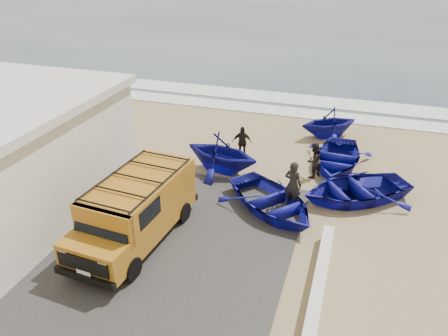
# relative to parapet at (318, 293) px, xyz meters

# --- Properties ---
(ground) EXTENTS (160.00, 160.00, 0.00)m
(ground) POSITION_rel_parapet_xyz_m (-5.00, 3.00, -0.28)
(ground) COLOR tan
(slab) EXTENTS (12.00, 10.00, 0.05)m
(slab) POSITION_rel_parapet_xyz_m (-7.00, 1.00, -0.25)
(slab) COLOR #3D3B38
(slab) RESTS_ON ground
(ocean) EXTENTS (180.00, 88.00, 0.01)m
(ocean) POSITION_rel_parapet_xyz_m (-5.00, 59.00, -0.27)
(ocean) COLOR #385166
(ocean) RESTS_ON ground
(surf_line) EXTENTS (180.00, 1.60, 0.06)m
(surf_line) POSITION_rel_parapet_xyz_m (-5.00, 15.00, -0.25)
(surf_line) COLOR white
(surf_line) RESTS_ON ground
(surf_wash) EXTENTS (180.00, 2.20, 0.04)m
(surf_wash) POSITION_rel_parapet_xyz_m (-5.00, 17.50, -0.26)
(surf_wash) COLOR white
(surf_wash) RESTS_ON ground
(parapet) EXTENTS (0.35, 6.00, 0.55)m
(parapet) POSITION_rel_parapet_xyz_m (0.00, 0.00, 0.00)
(parapet) COLOR silver
(parapet) RESTS_ON ground
(van) EXTENTS (2.47, 5.39, 2.25)m
(van) POSITION_rel_parapet_xyz_m (-6.16, 1.07, 0.93)
(van) COLOR #AF6F1A
(van) RESTS_ON ground
(boat_near_left) EXTENTS (5.21, 5.10, 0.88)m
(boat_near_left) POSITION_rel_parapet_xyz_m (-2.23, 4.13, 0.17)
(boat_near_left) COLOR #121494
(boat_near_left) RESTS_ON ground
(boat_near_right) EXTENTS (5.38, 5.04, 0.91)m
(boat_near_right) POSITION_rel_parapet_xyz_m (0.69, 5.98, 0.18)
(boat_near_right) COLOR #121494
(boat_near_right) RESTS_ON ground
(boat_mid_left) EXTENTS (3.94, 3.59, 1.78)m
(boat_mid_left) POSITION_rel_parapet_xyz_m (-5.03, 6.65, 0.62)
(boat_mid_left) COLOR #121494
(boat_mid_left) RESTS_ON ground
(boat_mid_right) EXTENTS (3.16, 4.29, 0.86)m
(boat_mid_right) POSITION_rel_parapet_xyz_m (-0.25, 8.65, 0.16)
(boat_mid_right) COLOR #121494
(boat_mid_right) RESTS_ON ground
(boat_far_left) EXTENTS (3.96, 3.86, 1.59)m
(boat_far_left) POSITION_rel_parapet_xyz_m (-0.96, 11.98, 0.52)
(boat_far_left) COLOR #121494
(boat_far_left) RESTS_ON ground
(fisherman_front) EXTENTS (0.79, 0.63, 1.88)m
(fisherman_front) POSITION_rel_parapet_xyz_m (-1.57, 4.71, 0.67)
(fisherman_front) COLOR black
(fisherman_front) RESTS_ON ground
(fisherman_middle) EXTENTS (0.91, 0.96, 1.56)m
(fisherman_middle) POSITION_rel_parapet_xyz_m (-1.14, 7.34, 0.51)
(fisherman_middle) COLOR black
(fisherman_middle) RESTS_ON ground
(fisherman_back) EXTENTS (0.97, 0.55, 1.55)m
(fisherman_back) POSITION_rel_parapet_xyz_m (-4.54, 8.21, 0.50)
(fisherman_back) COLOR black
(fisherman_back) RESTS_ON ground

